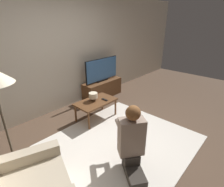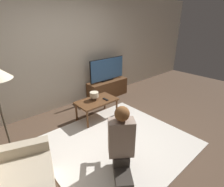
% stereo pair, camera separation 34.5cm
% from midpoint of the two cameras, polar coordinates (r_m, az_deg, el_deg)
% --- Properties ---
extents(ground_plane, '(10.00, 10.00, 0.00)m').
position_cam_midpoint_polar(ground_plane, '(3.16, 5.14, -15.75)').
color(ground_plane, brown).
extents(wall_back, '(10.00, 0.06, 2.60)m').
position_cam_midpoint_polar(wall_back, '(4.08, -14.58, 12.82)').
color(wall_back, beige).
rests_on(wall_back, ground_plane).
extents(rug, '(2.30, 2.12, 0.02)m').
position_cam_midpoint_polar(rug, '(3.16, 5.14, -15.64)').
color(rug, silver).
rests_on(rug, ground_plane).
extents(tv_stand, '(1.14, 0.38, 0.46)m').
position_cam_midpoint_polar(tv_stand, '(4.77, 0.60, 1.59)').
color(tv_stand, brown).
rests_on(tv_stand, ground_plane).
extents(tv, '(1.08, 0.08, 0.60)m').
position_cam_midpoint_polar(tv, '(4.60, 0.60, 7.82)').
color(tv, black).
rests_on(tv, tv_stand).
extents(coffee_table, '(0.85, 0.50, 0.41)m').
position_cam_midpoint_polar(coffee_table, '(3.68, -2.35, -2.94)').
color(coffee_table, brown).
rests_on(coffee_table, ground_plane).
extents(person_kneeling, '(0.67, 0.80, 0.98)m').
position_cam_midpoint_polar(person_kneeling, '(2.40, 7.32, -15.09)').
color(person_kneeling, '#332D28').
rests_on(person_kneeling, rug).
extents(table_lamp, '(0.18, 0.18, 0.17)m').
position_cam_midpoint_polar(table_lamp, '(3.65, -3.17, -0.60)').
color(table_lamp, '#4C3823').
rests_on(table_lamp, coffee_table).
extents(remote, '(0.04, 0.15, 0.02)m').
position_cam_midpoint_polar(remote, '(3.68, 0.55, -1.96)').
color(remote, black).
rests_on(remote, coffee_table).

